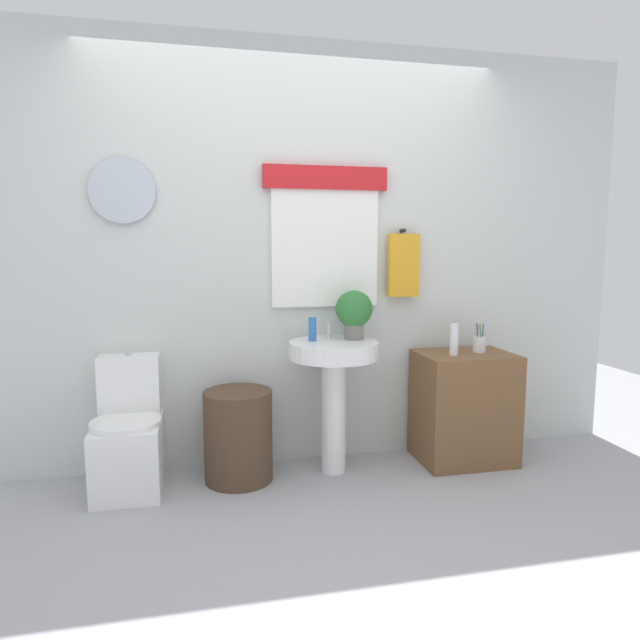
{
  "coord_description": "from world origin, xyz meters",
  "views": [
    {
      "loc": [
        -0.58,
        -2.26,
        1.36
      ],
      "look_at": [
        0.08,
        0.8,
        0.94
      ],
      "focal_mm": 30.65,
      "sensor_mm": 36.0,
      "label": 1
    }
  ],
  "objects_px": {
    "potted_plant": "(354,311)",
    "lotion_bottle": "(454,340)",
    "pedestal_sink": "(334,373)",
    "wooden_cabinet": "(464,407)",
    "toothbrush_cup": "(479,344)",
    "laundry_hamper": "(238,436)",
    "soap_bottle": "(312,329)",
    "toilet": "(129,438)"
  },
  "relations": [
    {
      "from": "wooden_cabinet",
      "to": "toothbrush_cup",
      "type": "bearing_deg",
      "value": 10.92
    },
    {
      "from": "laundry_hamper",
      "to": "lotion_bottle",
      "type": "distance_m",
      "value": 1.43
    },
    {
      "from": "soap_bottle",
      "to": "toothbrush_cup",
      "type": "relative_size",
      "value": 0.77
    },
    {
      "from": "toothbrush_cup",
      "to": "lotion_bottle",
      "type": "bearing_deg",
      "value": -163.72
    },
    {
      "from": "toothbrush_cup",
      "to": "toilet",
      "type": "bearing_deg",
      "value": 179.59
    },
    {
      "from": "wooden_cabinet",
      "to": "lotion_bottle",
      "type": "bearing_deg",
      "value": -158.64
    },
    {
      "from": "potted_plant",
      "to": "toothbrush_cup",
      "type": "xyz_separation_m",
      "value": [
        0.82,
        -0.04,
        -0.22
      ]
    },
    {
      "from": "wooden_cabinet",
      "to": "soap_bottle",
      "type": "xyz_separation_m",
      "value": [
        -0.98,
        0.05,
        0.53
      ]
    },
    {
      "from": "soap_bottle",
      "to": "potted_plant",
      "type": "xyz_separation_m",
      "value": [
        0.26,
        0.01,
        0.1
      ]
    },
    {
      "from": "potted_plant",
      "to": "toothbrush_cup",
      "type": "relative_size",
      "value": 1.61
    },
    {
      "from": "laundry_hamper",
      "to": "soap_bottle",
      "type": "xyz_separation_m",
      "value": [
        0.45,
        0.05,
        0.61
      ]
    },
    {
      "from": "pedestal_sink",
      "to": "wooden_cabinet",
      "type": "bearing_deg",
      "value": 0.0
    },
    {
      "from": "potted_plant",
      "to": "wooden_cabinet",
      "type": "bearing_deg",
      "value": -4.79
    },
    {
      "from": "potted_plant",
      "to": "lotion_bottle",
      "type": "distance_m",
      "value": 0.65
    },
    {
      "from": "laundry_hamper",
      "to": "toothbrush_cup",
      "type": "relative_size",
      "value": 2.89
    },
    {
      "from": "potted_plant",
      "to": "toothbrush_cup",
      "type": "height_order",
      "value": "potted_plant"
    },
    {
      "from": "wooden_cabinet",
      "to": "toothbrush_cup",
      "type": "distance_m",
      "value": 0.42
    },
    {
      "from": "laundry_hamper",
      "to": "potted_plant",
      "type": "relative_size",
      "value": 1.8
    },
    {
      "from": "wooden_cabinet",
      "to": "soap_bottle",
      "type": "relative_size",
      "value": 4.89
    },
    {
      "from": "toothbrush_cup",
      "to": "soap_bottle",
      "type": "bearing_deg",
      "value": 178.39
    },
    {
      "from": "laundry_hamper",
      "to": "toothbrush_cup",
      "type": "xyz_separation_m",
      "value": [
        1.53,
        0.02,
        0.49
      ]
    },
    {
      "from": "pedestal_sink",
      "to": "potted_plant",
      "type": "relative_size",
      "value": 2.7
    },
    {
      "from": "lotion_bottle",
      "to": "soap_bottle",
      "type": "bearing_deg",
      "value": 174.12
    },
    {
      "from": "soap_bottle",
      "to": "potted_plant",
      "type": "distance_m",
      "value": 0.28
    },
    {
      "from": "lotion_bottle",
      "to": "toothbrush_cup",
      "type": "xyz_separation_m",
      "value": [
        0.2,
        0.06,
        -0.04
      ]
    },
    {
      "from": "potted_plant",
      "to": "pedestal_sink",
      "type": "bearing_deg",
      "value": -156.8
    },
    {
      "from": "pedestal_sink",
      "to": "lotion_bottle",
      "type": "xyz_separation_m",
      "value": [
        0.75,
        -0.04,
        0.19
      ]
    },
    {
      "from": "toilet",
      "to": "lotion_bottle",
      "type": "distance_m",
      "value": 2.01
    },
    {
      "from": "pedestal_sink",
      "to": "lotion_bottle",
      "type": "relative_size",
      "value": 4.12
    },
    {
      "from": "toothbrush_cup",
      "to": "pedestal_sink",
      "type": "bearing_deg",
      "value": -178.82
    },
    {
      "from": "toilet",
      "to": "pedestal_sink",
      "type": "bearing_deg",
      "value": -1.69
    },
    {
      "from": "wooden_cabinet",
      "to": "potted_plant",
      "type": "xyz_separation_m",
      "value": [
        -0.72,
        0.06,
        0.63
      ]
    },
    {
      "from": "wooden_cabinet",
      "to": "lotion_bottle",
      "type": "height_order",
      "value": "lotion_bottle"
    },
    {
      "from": "soap_bottle",
      "to": "potted_plant",
      "type": "height_order",
      "value": "potted_plant"
    },
    {
      "from": "potted_plant",
      "to": "toilet",
      "type": "bearing_deg",
      "value": -178.92
    },
    {
      "from": "soap_bottle",
      "to": "potted_plant",
      "type": "relative_size",
      "value": 0.48
    },
    {
      "from": "toilet",
      "to": "potted_plant",
      "type": "relative_size",
      "value": 2.55
    },
    {
      "from": "wooden_cabinet",
      "to": "potted_plant",
      "type": "relative_size",
      "value": 2.35
    },
    {
      "from": "toilet",
      "to": "lotion_bottle",
      "type": "xyz_separation_m",
      "value": [
        1.94,
        -0.07,
        0.51
      ]
    },
    {
      "from": "toilet",
      "to": "pedestal_sink",
      "type": "height_order",
      "value": "pedestal_sink"
    },
    {
      "from": "wooden_cabinet",
      "to": "toothbrush_cup",
      "type": "height_order",
      "value": "toothbrush_cup"
    },
    {
      "from": "toilet",
      "to": "potted_plant",
      "type": "distance_m",
      "value": 1.49
    }
  ]
}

